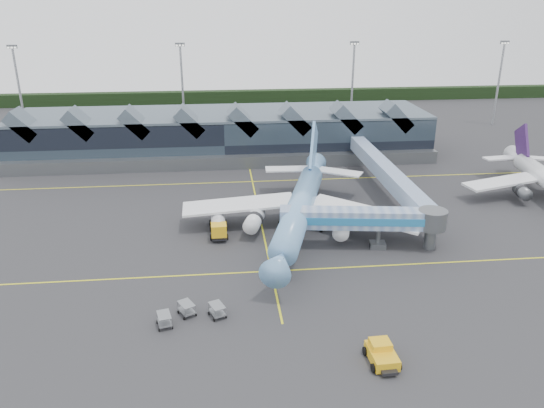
{
  "coord_description": "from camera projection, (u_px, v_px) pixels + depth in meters",
  "views": [
    {
      "loc": [
        -6.18,
        -68.58,
        33.31
      ],
      "look_at": [
        1.24,
        3.13,
        5.0
      ],
      "focal_mm": 35.0,
      "sensor_mm": 36.0,
      "label": 1
    }
  ],
  "objects": [
    {
      "name": "ground",
      "position": [
        266.0,
        244.0,
        76.27
      ],
      "size": [
        260.0,
        260.0,
        0.0
      ],
      "primitive_type": "plane",
      "color": "#29282B",
      "rests_on": "ground"
    },
    {
      "name": "pushback_tug",
      "position": [
        382.0,
        354.0,
        51.49
      ],
      "size": [
        2.98,
        4.55,
        1.96
      ],
      "rotation": [
        0.0,
        0.0,
        0.04
      ],
      "color": "yellow",
      "rests_on": "ground"
    },
    {
      "name": "terminal",
      "position": [
        223.0,
        133.0,
        117.84
      ],
      "size": [
        90.0,
        22.25,
        12.52
      ],
      "color": "black",
      "rests_on": "ground"
    },
    {
      "name": "taxi_stripes",
      "position": [
        260.0,
        218.0,
        85.52
      ],
      "size": [
        120.0,
        60.0,
        0.01
      ],
      "color": "yellow",
      "rests_on": "ground"
    },
    {
      "name": "light_masts",
      "position": [
        326.0,
        86.0,
        131.86
      ],
      "size": [
        132.4,
        42.56,
        22.45
      ],
      "color": "#94979C",
      "rests_on": "ground"
    },
    {
      "name": "fuel_truck",
      "position": [
        218.0,
        221.0,
        79.84
      ],
      "size": [
        2.8,
        8.97,
        3.0
      ],
      "rotation": [
        0.0,
        0.0,
        0.03
      ],
      "color": "black",
      "rests_on": "ground"
    },
    {
      "name": "tree_line_far",
      "position": [
        236.0,
        97.0,
        177.38
      ],
      "size": [
        260.0,
        4.0,
        4.0
      ],
      "primitive_type": "cube",
      "color": "black",
      "rests_on": "ground"
    },
    {
      "name": "baggage_carts",
      "position": [
        190.0,
        312.0,
        58.39
      ],
      "size": [
        7.62,
        4.41,
        1.48
      ],
      "rotation": [
        0.0,
        0.0,
        0.39
      ],
      "color": "gray",
      "rests_on": "ground"
    },
    {
      "name": "jet_bridge",
      "position": [
        373.0,
        220.0,
        73.83
      ],
      "size": [
        23.15,
        6.35,
        5.92
      ],
      "rotation": [
        0.0,
        0.0,
        -0.14
      ],
      "color": "#708BBB",
      "rests_on": "ground"
    },
    {
      "name": "main_airliner",
      "position": [
        301.0,
        204.0,
        79.87
      ],
      "size": [
        35.83,
        42.13,
        13.8
      ],
      "rotation": [
        0.0,
        0.0,
        -0.29
      ],
      "color": "#6EA6DF",
      "rests_on": "ground"
    }
  ]
}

